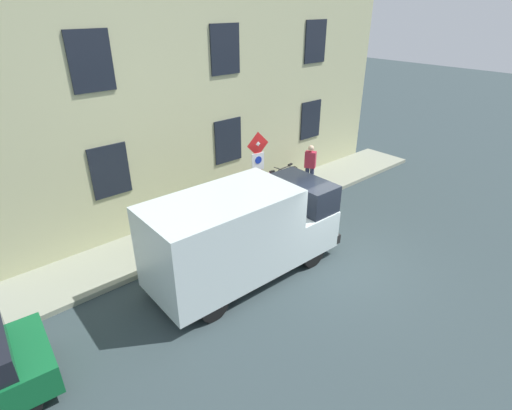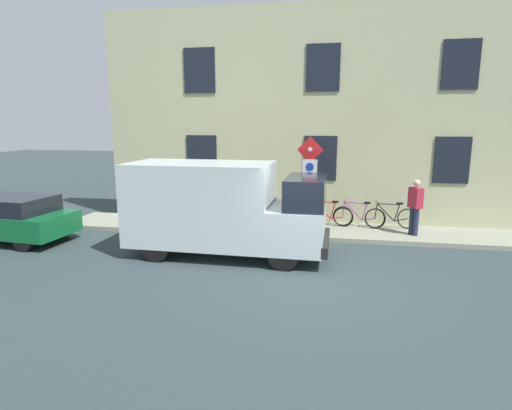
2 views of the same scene
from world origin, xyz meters
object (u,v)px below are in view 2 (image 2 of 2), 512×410
at_px(sign_post_stacked, 310,176).
at_px(bicycle_green, 297,214).
at_px(delivery_van, 223,207).
at_px(pedestrian, 415,205).
at_px(bicycle_black, 391,217).
at_px(parked_hatchback, 8,217).
at_px(bicycle_purple, 359,216).
at_px(bicycle_red, 327,215).

xyz_separation_m(sign_post_stacked, bicycle_green, (1.31, 0.47, -1.46)).
distance_m(delivery_van, pedestrian, 5.95).
xyz_separation_m(bicycle_black, pedestrian, (-0.69, -0.58, 0.56)).
bearing_deg(bicycle_black, parked_hatchback, 6.37).
height_order(sign_post_stacked, bicycle_purple, sign_post_stacked).
bearing_deg(bicycle_black, sign_post_stacked, 18.15).
height_order(parked_hatchback, bicycle_red, parked_hatchback).
bearing_deg(bicycle_purple, pedestrian, 164.50).
distance_m(bicycle_black, pedestrian, 1.06).
distance_m(sign_post_stacked, parked_hatchback, 9.20).
height_order(bicycle_purple, bicycle_green, same).
relative_size(bicycle_black, pedestrian, 0.99).
xyz_separation_m(parked_hatchback, bicycle_black, (3.06, -11.55, -0.22)).
relative_size(bicycle_purple, bicycle_red, 1.00).
distance_m(sign_post_stacked, bicycle_purple, 2.52).
distance_m(delivery_van, bicycle_red, 4.30).
xyz_separation_m(sign_post_stacked, bicycle_purple, (1.31, -1.58, -1.46)).
relative_size(delivery_van, pedestrian, 3.12).
relative_size(parked_hatchback, pedestrian, 2.40).
distance_m(sign_post_stacked, bicycle_red, 2.04).
distance_m(parked_hatchback, pedestrian, 12.37).
relative_size(bicycle_green, pedestrian, 1.00).
bearing_deg(pedestrian, bicycle_purple, 126.50).
xyz_separation_m(parked_hatchback, bicycle_purple, (3.07, -10.52, -0.22)).
xyz_separation_m(bicycle_purple, bicycle_red, (-0.00, 1.03, 0.00)).
bearing_deg(parked_hatchback, pedestrian, -164.35).
relative_size(parked_hatchback, bicycle_green, 2.41).
bearing_deg(pedestrian, sign_post_stacked, 160.75).
bearing_deg(bicycle_black, bicycle_purple, -8.59).
xyz_separation_m(bicycle_purple, pedestrian, (-0.69, -1.61, 0.56)).
relative_size(bicycle_red, pedestrian, 0.99).
relative_size(delivery_van, bicycle_purple, 3.14).
distance_m(bicycle_purple, pedestrian, 1.84).
xyz_separation_m(delivery_van, bicycle_green, (3.21, -1.72, -0.82)).
height_order(parked_hatchback, bicycle_green, parked_hatchback).
xyz_separation_m(sign_post_stacked, bicycle_red, (1.31, -0.55, -1.46)).
bearing_deg(bicycle_green, delivery_van, 66.32).
distance_m(parked_hatchback, bicycle_black, 11.95).
bearing_deg(bicycle_red, sign_post_stacked, 74.26).
height_order(bicycle_black, bicycle_green, same).
distance_m(sign_post_stacked, bicycle_black, 3.26).
bearing_deg(sign_post_stacked, delivery_van, 130.88).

